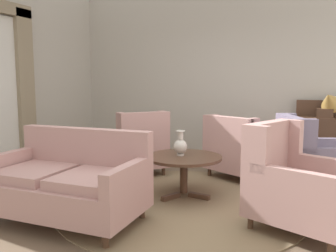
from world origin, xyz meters
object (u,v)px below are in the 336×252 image
Objects in this scene: armchair_beside_settee at (310,161)px; sideboard at (323,141)px; armchair_near_sideboard at (139,148)px; porcelain_vase at (180,145)px; armchair_near_window at (296,186)px; armchair_back_corner at (239,152)px; settee at (68,183)px; gramophone at (329,103)px; coffee_table at (184,163)px.

sideboard is at bearing -29.33° from armchair_beside_settee.
armchair_near_sideboard is at bearing 69.56° from armchair_beside_settee.
armchair_near_window reaches higher than porcelain_vase.
porcelain_vase is 1.27m from armchair_back_corner.
sideboard is at bearing 50.58° from settee.
settee is at bearing 108.98° from armchair_beside_settee.
armchair_near_window is at bearing -95.88° from gramophone.
sideboard reaches higher than armchair_near_window.
coffee_table is at bearing 91.06° from armchair_near_window.
coffee_table is 1.44m from armchair_near_window.
armchair_near_sideboard is 2.68m from armchair_near_window.
armchair_back_corner is 1.03× the size of armchair_near_window.
coffee_table is 0.85× the size of armchair_beside_settee.
armchair_near_window reaches higher than settee.
armchair_back_corner is at bearing 47.78° from armchair_beside_settee.
gramophone reaches higher than armchair_near_sideboard.
sideboard reaches higher than porcelain_vase.
armchair_back_corner is at bearing 146.28° from armchair_near_sideboard.
armchair_near_sideboard is 0.97× the size of sideboard.
armchair_back_corner is at bearing -142.43° from sideboard.
settee is 2.31m from armchair_near_window.
porcelain_vase is 0.29× the size of armchair_beside_settee.
armchair_near_window is (-0.07, -1.26, 0.00)m from armchair_beside_settee.
armchair_beside_settee is at bearing -99.04° from gramophone.
porcelain_vase is at bearing 91.30° from armchair_near_window.
armchair_back_corner is 1.87m from armchair_near_window.
sideboard reaches higher than coffee_table.
armchair_near_window is 0.98× the size of sideboard.
armchair_near_window reaches higher than coffee_table.
settee is at bearing -126.16° from sideboard.
armchair_back_corner is 1.07m from armchair_beside_settee.
coffee_table is at bearing -127.59° from sideboard.
armchair_back_corner is 2.35× the size of gramophone.
porcelain_vase is 2.61m from gramophone.
armchair_near_sideboard is (-1.00, 0.69, -0.22)m from porcelain_vase.
gramophone is (2.67, 1.26, 0.70)m from armchair_near_sideboard.
gramophone reaches higher than coffee_table.
armchair_back_corner reaches higher than porcelain_vase.
armchair_beside_settee is (1.49, 0.80, -0.22)m from porcelain_vase.
armchair_back_corner is at bearing 59.25° from settee.
armchair_near_sideboard reaches higher than porcelain_vase.
armchair_beside_settee is 0.99× the size of armchair_near_sideboard.
armchair_near_window is 2.50m from sideboard.
settee is 3.34× the size of gramophone.
gramophone is at bearing -121.84° from armchair_back_corner.
armchair_beside_settee is 2.25× the size of gramophone.
porcelain_vase is 2.60m from sideboard.
armchair_beside_settee is at bearing 29.46° from coffee_table.
armchair_near_sideboard is 3.04m from gramophone.
porcelain_vase is 1.51m from armchair_near_window.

